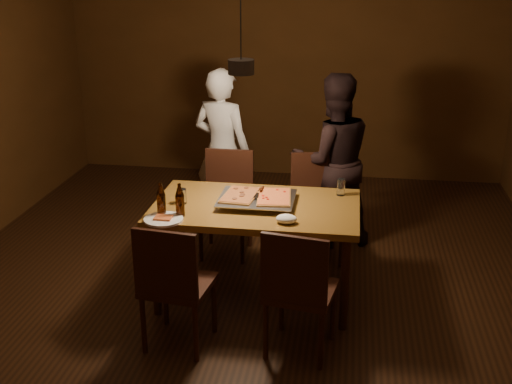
# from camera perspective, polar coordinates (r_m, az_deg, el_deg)

# --- Properties ---
(room_shell) EXTENTS (6.00, 6.00, 6.00)m
(room_shell) POSITION_cam_1_polar(r_m,az_deg,el_deg) (4.51, -1.30, 6.66)
(room_shell) COLOR #321B0D
(room_shell) RESTS_ON ground
(dining_table) EXTENTS (1.50, 0.90, 0.75)m
(dining_table) POSITION_cam_1_polar(r_m,az_deg,el_deg) (4.71, 0.00, -1.98)
(dining_table) COLOR olive
(dining_table) RESTS_ON floor
(chair_far_left) EXTENTS (0.43, 0.43, 0.49)m
(chair_far_left) POSITION_cam_1_polar(r_m,az_deg,el_deg) (5.55, -2.57, -0.05)
(chair_far_left) COLOR #38190F
(chair_far_left) RESTS_ON floor
(chair_far_right) EXTENTS (0.50, 0.50, 0.49)m
(chair_far_right) POSITION_cam_1_polar(r_m,az_deg,el_deg) (5.48, 5.39, -0.40)
(chair_far_right) COLOR #38190F
(chair_far_right) RESTS_ON floor
(chair_near_left) EXTENTS (0.47, 0.47, 0.49)m
(chair_near_left) POSITION_cam_1_polar(r_m,az_deg,el_deg) (4.16, -7.42, -7.45)
(chair_near_left) COLOR #38190F
(chair_near_left) RESTS_ON floor
(chair_near_right) EXTENTS (0.49, 0.49, 0.49)m
(chair_near_right) POSITION_cam_1_polar(r_m,az_deg,el_deg) (4.06, 3.76, -8.01)
(chair_near_right) COLOR #38190F
(chair_near_right) RESTS_ON floor
(pizza_tray) EXTENTS (0.57, 0.47, 0.05)m
(pizza_tray) POSITION_cam_1_polar(r_m,az_deg,el_deg) (4.70, 0.07, -0.77)
(pizza_tray) COLOR silver
(pizza_tray) RESTS_ON dining_table
(pizza_meat) EXTENTS (0.27, 0.39, 0.02)m
(pizza_meat) POSITION_cam_1_polar(r_m,az_deg,el_deg) (4.71, -1.42, -0.26)
(pizza_meat) COLOR maroon
(pizza_meat) RESTS_ON pizza_tray
(pizza_cheese) EXTENTS (0.27, 0.40, 0.02)m
(pizza_cheese) POSITION_cam_1_polar(r_m,az_deg,el_deg) (4.68, 1.62, -0.42)
(pizza_cheese) COLOR gold
(pizza_cheese) RESTS_ON pizza_tray
(spatula) EXTENTS (0.10, 0.24, 0.04)m
(spatula) POSITION_cam_1_polar(r_m,az_deg,el_deg) (4.69, 0.25, -0.31)
(spatula) COLOR silver
(spatula) RESTS_ON pizza_tray
(beer_bottle_a) EXTENTS (0.06, 0.06, 0.24)m
(beer_bottle_a) POSITION_cam_1_polar(r_m,az_deg,el_deg) (4.51, -8.43, -0.64)
(beer_bottle_a) COLOR black
(beer_bottle_a) RESTS_ON dining_table
(beer_bottle_b) EXTENTS (0.06, 0.06, 0.24)m
(beer_bottle_b) POSITION_cam_1_polar(r_m,az_deg,el_deg) (4.47, -6.79, -0.71)
(beer_bottle_b) COLOR black
(beer_bottle_b) RESTS_ON dining_table
(water_glass_left) EXTENTS (0.07, 0.07, 0.11)m
(water_glass_left) POSITION_cam_1_polar(r_m,az_deg,el_deg) (4.72, -6.63, -0.38)
(water_glass_left) COLOR silver
(water_glass_left) RESTS_ON dining_table
(water_glass_right) EXTENTS (0.06, 0.06, 0.13)m
(water_glass_right) POSITION_cam_1_polar(r_m,az_deg,el_deg) (4.90, 7.56, 0.42)
(water_glass_right) COLOR silver
(water_glass_right) RESTS_ON dining_table
(plate_slice) EXTENTS (0.27, 0.27, 0.03)m
(plate_slice) POSITION_cam_1_polar(r_m,az_deg,el_deg) (4.45, -8.23, -2.41)
(plate_slice) COLOR white
(plate_slice) RESTS_ON dining_table
(napkin) EXTENTS (0.15, 0.11, 0.06)m
(napkin) POSITION_cam_1_polar(r_m,az_deg,el_deg) (4.36, 2.72, -2.40)
(napkin) COLOR white
(napkin) RESTS_ON dining_table
(diner_white) EXTENTS (0.64, 0.52, 1.53)m
(diner_white) POSITION_cam_1_polar(r_m,az_deg,el_deg) (5.97, -3.03, 3.71)
(diner_white) COLOR silver
(diner_white) RESTS_ON floor
(diner_dark) EXTENTS (0.89, 0.79, 1.54)m
(diner_dark) POSITION_cam_1_polar(r_m,az_deg,el_deg) (5.67, 6.81, 2.79)
(diner_dark) COLOR black
(diner_dark) RESTS_ON floor
(pendant_lamp) EXTENTS (0.18, 0.18, 1.10)m
(pendant_lamp) POSITION_cam_1_polar(r_m,az_deg,el_deg) (4.44, -1.34, 11.20)
(pendant_lamp) COLOR black
(pendant_lamp) RESTS_ON ceiling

